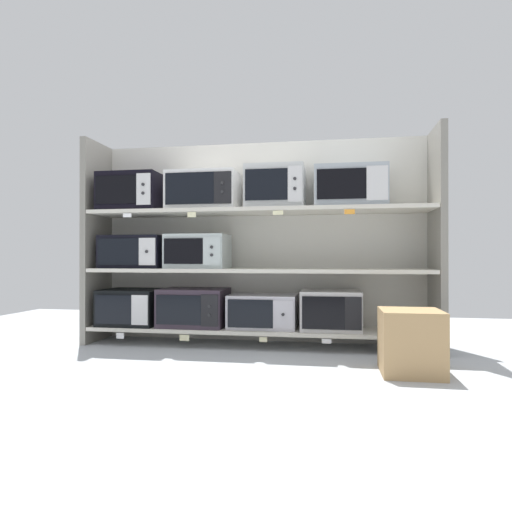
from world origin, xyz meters
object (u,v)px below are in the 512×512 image
at_px(microwave_7, 204,191).
at_px(microwave_9, 350,188).
at_px(microwave_3, 331,310).
at_px(microwave_1, 194,307).
at_px(shipping_carton, 411,342).
at_px(microwave_4, 135,252).
at_px(microwave_6, 134,193).
at_px(microwave_5, 198,251).
at_px(microwave_0, 132,307).
at_px(microwave_2, 263,311).
at_px(microwave_8, 276,188).

height_order(microwave_7, microwave_9, microwave_9).
bearing_deg(microwave_3, microwave_7, -180.00).
xyz_separation_m(microwave_1, shipping_carton, (1.58, -0.69, -0.10)).
relative_size(microwave_4, microwave_6, 1.06).
height_order(microwave_6, microwave_9, microwave_9).
bearing_deg(microwave_9, microwave_5, -179.99).
distance_m(microwave_0, microwave_5, 0.73).
height_order(microwave_3, microwave_4, microwave_4).
distance_m(microwave_4, shipping_carton, 2.28).
bearing_deg(microwave_4, microwave_2, -0.00).
xyz_separation_m(microwave_1, microwave_9, (1.25, 0.00, 0.95)).
xyz_separation_m(microwave_9, shipping_carton, (0.33, -0.69, -1.05)).
distance_m(microwave_7, microwave_8, 0.59).
relative_size(microwave_4, shipping_carton, 1.34).
relative_size(microwave_7, microwave_9, 1.04).
height_order(microwave_5, microwave_6, microwave_6).
bearing_deg(microwave_6, microwave_1, -0.01).
height_order(microwave_6, microwave_7, same).
bearing_deg(microwave_8, microwave_2, -179.78).
relative_size(microwave_4, microwave_7, 0.92).
relative_size(microwave_2, microwave_4, 1.03).
xyz_separation_m(microwave_2, microwave_7, (-0.49, 0.00, 0.97)).
height_order(microwave_4, shipping_carton, microwave_4).
xyz_separation_m(microwave_5, microwave_6, (-0.56, -0.00, 0.49)).
height_order(microwave_5, microwave_8, microwave_8).
xyz_separation_m(microwave_2, shipping_carton, (1.01, -0.69, -0.08)).
height_order(microwave_3, microwave_7, microwave_7).
height_order(microwave_2, microwave_8, microwave_8).
bearing_deg(microwave_1, microwave_7, -0.15).
bearing_deg(microwave_2, microwave_5, 179.97).
xyz_separation_m(microwave_0, shipping_carton, (2.12, -0.69, -0.10)).
height_order(microwave_2, microwave_9, microwave_9).
bearing_deg(microwave_0, microwave_2, -0.01).
distance_m(microwave_0, microwave_1, 0.54).
distance_m(microwave_3, microwave_4, 1.68).
relative_size(microwave_2, shipping_carton, 1.38).
height_order(microwave_8, microwave_9, microwave_8).
bearing_deg(microwave_4, shipping_carton, -18.23).
bearing_deg(microwave_1, microwave_6, 179.99).
bearing_deg(shipping_carton, microwave_1, 156.42).
height_order(microwave_1, shipping_carton, microwave_1).
bearing_deg(microwave_7, microwave_6, 179.97).
distance_m(microwave_1, microwave_7, 0.95).
distance_m(microwave_1, microwave_3, 1.10).
distance_m(microwave_0, microwave_2, 1.11).
xyz_separation_m(microwave_0, microwave_8, (1.21, 0.00, 0.97)).
height_order(microwave_2, microwave_6, microwave_6).
bearing_deg(microwave_3, microwave_5, 179.99).
xyz_separation_m(microwave_3, microwave_9, (0.15, 0.00, 0.95)).
xyz_separation_m(microwave_2, microwave_8, (0.10, 0.00, 0.98)).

